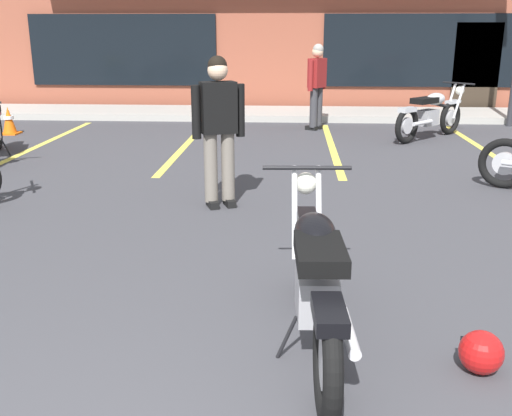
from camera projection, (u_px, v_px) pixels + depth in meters
The scene contains 10 objects.
ground_plane at pixel (230, 239), 5.71m from camera, with size 80.00×80.00×0.00m, color #3D3D42.
sidewalk_kerb at pixel (267, 114), 13.68m from camera, with size 22.00×1.80×0.14m, color #A8A59E.
brick_storefront_building at pixel (273, 24), 16.77m from camera, with size 18.07×6.35×4.19m.
painted_stall_lines at pixel (258, 146), 10.26m from camera, with size 7.75×4.80×0.01m.
motorcycle_foreground_classic at pixel (316, 277), 3.68m from camera, with size 0.66×2.11×0.98m.
motorcycle_blue_standard at pixel (431, 114), 10.80m from camera, with size 1.64×1.66×0.98m.
person_in_black_shirt at pixel (317, 82), 11.65m from camera, with size 0.42×0.56×1.68m.
person_by_back_row at pixel (219, 123), 6.52m from camera, with size 0.60×0.38×1.68m.
helmet_on_pavement at pixel (481, 352), 3.46m from camera, with size 0.26×0.26×0.26m.
traffic_cone at pixel (9, 121), 11.34m from camera, with size 0.34×0.34×0.53m.
Camera 1 is at (0.57, -1.38, 1.94)m, focal length 41.45 mm.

